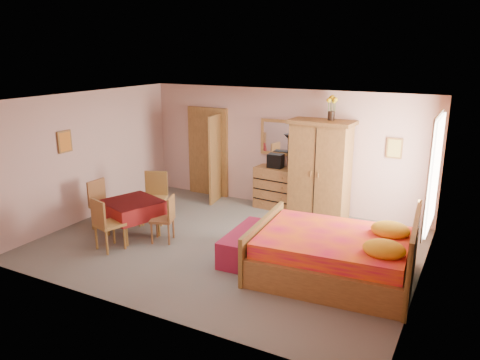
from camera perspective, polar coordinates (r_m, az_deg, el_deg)
The scene contains 23 objects.
floor at distance 8.53m, azimuth -1.55°, elevation -7.86°, with size 6.50×6.50×0.00m, color slate.
ceiling at distance 7.86m, azimuth -1.69°, elevation 9.79°, with size 6.50×6.50×0.00m, color brown.
wall_back at distance 10.29m, azimuth 5.25°, elevation 3.81°, with size 6.50×0.10×2.60m, color #C79A90.
wall_front at distance 6.15m, azimuth -13.17°, elevation -4.79°, with size 6.50×0.10×2.60m, color #C79A90.
wall_left at distance 10.06m, azimuth -17.98°, elevation 2.83°, with size 0.10×5.00×2.60m, color #C79A90.
wall_right at distance 7.15m, azimuth 21.73°, elevation -2.62°, with size 0.10×5.00×2.60m, color #C79A90.
doorway at distance 11.17m, azimuth -3.88°, elevation 3.35°, with size 1.06×0.12×2.15m, color #9E6B35.
window at distance 8.27m, azimuth 22.55°, elevation 0.77°, with size 0.08×1.40×1.95m, color white.
picture_left at distance 9.57m, azimuth -20.60°, elevation 4.40°, with size 0.04×0.32×0.42m, color orange.
picture_back at distance 9.58m, azimuth 18.31°, elevation 3.71°, with size 0.30×0.04×0.40m, color #D8BF59.
chest_of_drawers at distance 10.30m, azimuth 4.59°, elevation -0.99°, with size 0.97×0.49×0.92m, color #976133.
wall_mirror at distance 10.23m, azimuth 5.19°, elevation 5.17°, with size 0.99×0.05×0.78m, color silver.
stereo at distance 10.15m, azimuth 4.35°, elevation 2.34°, with size 0.32×0.24×0.30m, color black.
floor_lamp at distance 10.16m, azimuth 5.82°, elevation 0.93°, with size 0.21×0.21×1.67m, color black.
wardrobe at distance 9.74m, azimuth 9.71°, elevation 1.26°, with size 1.30×0.67×2.04m, color olive.
sunflower_vase at distance 9.54m, azimuth 11.11°, elevation 8.63°, with size 0.20×0.20×0.49m, color yellow.
bed at distance 7.34m, azimuth 11.32°, elevation -7.49°, with size 2.40×1.89×1.11m, color #D61441.
bench at distance 7.99m, azimuth 0.85°, elevation -7.76°, with size 0.51×1.37×0.46m, color maroon.
dining_table at distance 9.02m, azimuth -12.93°, elevation -4.58°, with size 0.94×0.94×0.69m, color maroon.
chair_south at distance 8.48m, azimuth -15.64°, elevation -5.15°, with size 0.43×0.43×0.95m, color #A07236.
chair_north at distance 9.55m, azimuth -10.45°, elevation -2.22°, with size 0.46×0.46×1.02m, color #B17B3B.
chair_west at distance 9.48m, azimuth -16.17°, elevation -2.95°, with size 0.43×0.43×0.96m, color olive.
chair_east at distance 8.64m, azimuth -9.47°, elevation -4.71°, with size 0.39×0.39×0.86m, color #955C32.
Camera 1 is at (3.86, -6.80, 3.41)m, focal length 35.00 mm.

